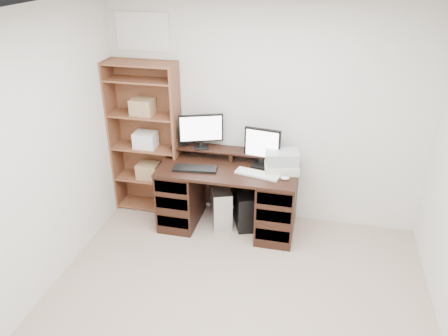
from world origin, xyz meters
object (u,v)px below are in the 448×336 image
(monitor_wide, at_px, (201,129))
(printer, at_px, (281,167))
(monitor_small, at_px, (262,146))
(tower_silver, at_px, (221,204))
(tower_black, at_px, (244,208))
(desk, at_px, (228,196))
(bookshelf, at_px, (146,137))

(monitor_wide, distance_m, printer, 0.98)
(monitor_small, distance_m, tower_silver, 0.88)
(tower_black, bearing_deg, desk, -176.15)
(monitor_wide, distance_m, bookshelf, 0.69)
(printer, relative_size, tower_black, 0.75)
(monitor_small, distance_m, printer, 0.31)
(desk, bearing_deg, bookshelf, 168.24)
(monitor_wide, height_order, bookshelf, bookshelf)
(monitor_small, xyz_separation_m, bookshelf, (-1.36, 0.09, -0.07))
(monitor_wide, bearing_deg, printer, -28.95)
(monitor_wide, relative_size, tower_black, 1.00)
(monitor_small, bearing_deg, desk, -151.38)
(monitor_wide, bearing_deg, bookshelf, 157.66)
(bookshelf, bearing_deg, tower_silver, -9.15)
(tower_black, bearing_deg, monitor_wide, 148.17)
(monitor_wide, xyz_separation_m, tower_silver, (0.25, -0.12, -0.86))
(tower_silver, bearing_deg, tower_black, -18.48)
(desk, xyz_separation_m, tower_silver, (-0.10, 0.06, -0.16))
(tower_silver, bearing_deg, printer, -21.95)
(monitor_wide, distance_m, tower_black, 1.02)
(printer, height_order, tower_black, printer)
(tower_silver, distance_m, tower_black, 0.27)
(desk, xyz_separation_m, bookshelf, (-1.02, 0.21, 0.53))
(printer, xyz_separation_m, bookshelf, (-1.59, 0.17, 0.12))
(printer, bearing_deg, desk, 172.69)
(printer, bearing_deg, tower_black, 164.14)
(desk, relative_size, printer, 4.26)
(desk, xyz_separation_m, tower_black, (0.17, 0.07, -0.17))
(monitor_small, bearing_deg, tower_silver, -163.72)
(monitor_wide, height_order, printer, monitor_wide)
(desk, relative_size, monitor_wide, 3.18)
(tower_silver, bearing_deg, bookshelf, 150.60)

